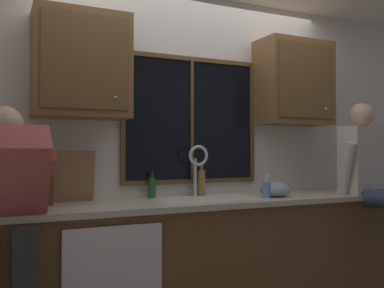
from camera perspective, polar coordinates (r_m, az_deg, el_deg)
The scene contains 22 objects.
back_wall at distance 3.45m, azimuth -0.77°, elevation -0.97°, with size 5.76×0.12×2.55m, color silver.
window_glass at distance 3.40m, azimuth -0.09°, elevation 3.25°, with size 1.10×0.02×0.95m, color black.
window_frame_top at distance 3.46m, azimuth -0.02°, elevation 11.41°, with size 1.17×0.02×0.04m, color brown.
window_frame_bottom at distance 3.39m, azimuth -0.02°, elevation -5.07°, with size 1.17×0.02×0.04m, color brown.
window_frame_left at distance 3.20m, azimuth -9.31°, elevation 3.53°, with size 0.04×0.02×0.95m, color brown.
window_frame_right at distance 3.67m, azimuth 8.07°, elevation 2.95°, with size 0.04×0.02×0.95m, color brown.
window_mullion_center at distance 3.39m, azimuth -0.01°, elevation 3.26°, with size 0.02×0.02×0.95m, color brown.
lower_cabinet_run at distance 3.24m, azimuth 1.84°, elevation -15.89°, with size 3.36×0.58×0.88m, color brown.
countertop at distance 3.14m, azimuth 2.00°, elevation -7.83°, with size 3.42×0.62×0.04m, color beige.
dishwasher_front at distance 2.69m, azimuth -10.53°, elevation -18.64°, with size 0.60×0.02×0.74m, color white.
upper_cabinet_left at distance 3.02m, azimuth -14.71°, elevation 10.22°, with size 0.64×0.36×0.72m.
upper_cabinet_right at distance 3.77m, azimuth 13.62°, elevation 7.98°, with size 0.64×0.36×0.72m.
sink at distance 3.16m, azimuth 2.15°, elevation -9.20°, with size 0.80×0.46×0.21m.
faucet at distance 3.30m, azimuth 0.84°, elevation -2.73°, with size 0.18×0.09×0.40m.
person_standing at distance 2.51m, azimuth -23.99°, elevation -8.22°, with size 0.53×0.70×1.54m.
person_sitting_on_counter at distance 3.76m, azimuth 23.14°, elevation -3.50°, with size 0.54×0.62×1.26m.
knife_block at distance 2.93m, azimuth -19.44°, elevation -5.73°, with size 0.12×0.18×0.32m.
cutting_board at distance 3.05m, azimuth -15.69°, elevation -4.29°, with size 0.28×0.02×0.36m, color #997047.
mixing_bowl at distance 3.37m, azimuth 11.19°, elevation -6.06°, with size 0.24×0.24×0.12m, color #8C99A8.
soap_dispenser at distance 3.27m, azimuth 10.05°, elevation -6.03°, with size 0.06×0.07×0.17m.
bottle_green_glass at distance 3.37m, azimuth 1.26°, elevation -5.15°, with size 0.06×0.06×0.26m.
bottle_tall_clear at distance 3.22m, azimuth -5.45°, elevation -5.85°, with size 0.06×0.06×0.20m.
Camera 1 is at (-1.40, -3.09, 1.27)m, focal length 39.48 mm.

